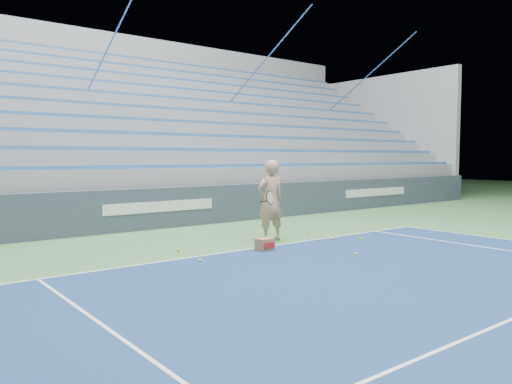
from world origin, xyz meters
TOP-DOWN VIEW (x-y plane):
  - sponsor_barrier at (0.00, 15.88)m, footprint 30.00×0.32m
  - bleachers at (0.00, 21.60)m, footprint 31.00×9.15m
  - tennis_player at (1.09, 12.46)m, footprint 0.97×0.87m
  - ball_box at (0.22, 11.59)m, footprint 0.35×0.27m
  - tennis_ball_0 at (2.43, 12.59)m, footprint 0.07×0.07m
  - tennis_ball_1 at (1.32, 10.11)m, footprint 0.07×0.07m
  - tennis_ball_2 at (2.28, 11.65)m, footprint 0.07×0.07m
  - tennis_ball_3 at (-1.41, 11.44)m, footprint 0.07×0.07m
  - tennis_ball_4 at (2.79, 11.25)m, footprint 0.07×0.07m
  - tennis_ball_5 at (-1.22, 12.62)m, footprint 0.07×0.07m

SIDE VIEW (x-z plane):
  - tennis_ball_0 at x=2.43m, z-range 0.00..0.07m
  - tennis_ball_1 at x=1.32m, z-range 0.00..0.07m
  - tennis_ball_2 at x=2.28m, z-range 0.00..0.07m
  - tennis_ball_3 at x=-1.41m, z-range 0.00..0.07m
  - tennis_ball_4 at x=2.79m, z-range 0.00..0.07m
  - tennis_ball_5 at x=-1.22m, z-range 0.00..0.07m
  - ball_box at x=0.22m, z-range 0.00..0.26m
  - sponsor_barrier at x=0.00m, z-range 0.00..1.10m
  - tennis_player at x=1.09m, z-range 0.00..1.85m
  - bleachers at x=0.00m, z-range -1.29..6.01m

